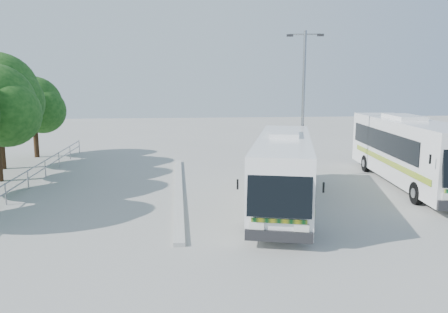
{
  "coord_description": "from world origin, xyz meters",
  "views": [
    {
      "loc": [
        -2.28,
        -19.89,
        5.38
      ],
      "look_at": [
        0.1,
        2.43,
        1.62
      ],
      "focal_mm": 35.0,
      "sensor_mm": 36.0,
      "label": 1
    }
  ],
  "objects": [
    {
      "name": "kerb_divider",
      "position": [
        -2.3,
        2.0,
        0.07
      ],
      "size": [
        0.4,
        16.0,
        0.15
      ],
      "primitive_type": "cube",
      "color": "#B2B2AD",
      "rests_on": "ground"
    },
    {
      "name": "lamppost",
      "position": [
        4.73,
        4.07,
        4.55
      ],
      "size": [
        2.0,
        0.62,
        8.24
      ],
      "rotation": [
        0.0,
        0.0,
        -0.22
      ],
      "color": "gray",
      "rests_on": "ground"
    },
    {
      "name": "ground",
      "position": [
        0.0,
        0.0,
        0.0
      ],
      "size": [
        100.0,
        100.0,
        0.0
      ],
      "primitive_type": "plane",
      "color": "#9B9B96",
      "rests_on": "ground"
    },
    {
      "name": "tree_far_e",
      "position": [
        -12.63,
        13.3,
        3.89
      ],
      "size": [
        4.54,
        4.28,
        5.92
      ],
      "color": "#382314",
      "rests_on": "ground"
    },
    {
      "name": "coach_adjacent",
      "position": [
        9.99,
        1.94,
        1.9
      ],
      "size": [
        4.0,
        12.7,
        3.47
      ],
      "rotation": [
        0.0,
        0.0,
        -0.12
      ],
      "color": "silver",
      "rests_on": "ground"
    },
    {
      "name": "railing",
      "position": [
        -10.0,
        4.0,
        0.74
      ],
      "size": [
        0.06,
        22.0,
        1.0
      ],
      "color": "gray",
      "rests_on": "ground"
    },
    {
      "name": "coach_main",
      "position": [
        2.32,
        -1.43,
        1.68
      ],
      "size": [
        5.0,
        11.22,
        3.06
      ],
      "rotation": [
        0.0,
        0.0,
        -0.26
      ],
      "color": "white",
      "rests_on": "ground"
    }
  ]
}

